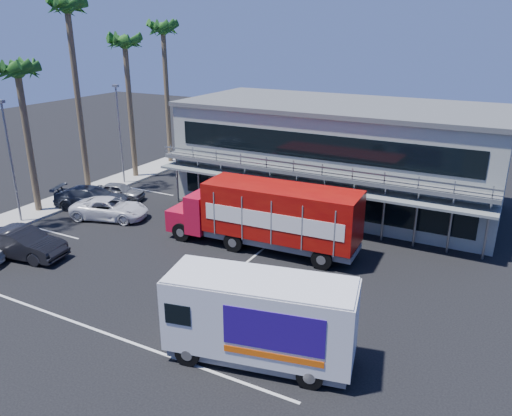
% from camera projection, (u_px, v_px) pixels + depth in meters
% --- Properties ---
extents(ground, '(120.00, 120.00, 0.00)m').
position_uv_depth(ground, '(188.00, 275.00, 26.19)').
color(ground, black).
rests_on(ground, ground).
extents(building, '(22.40, 12.00, 7.30)m').
position_uv_depth(building, '(340.00, 154.00, 36.04)').
color(building, gray).
rests_on(building, ground).
extents(curb_strip, '(3.00, 32.00, 0.16)m').
position_uv_depth(curb_strip, '(71.00, 198.00, 37.77)').
color(curb_strip, '#A5A399').
rests_on(curb_strip, ground).
extents(palm_c, '(2.80, 2.80, 10.75)m').
position_uv_depth(palm_c, '(18.00, 78.00, 32.14)').
color(palm_c, brown).
rests_on(palm_c, ground).
extents(palm_d, '(2.80, 2.80, 14.75)m').
position_uv_depth(palm_d, '(68.00, 20.00, 35.20)').
color(palm_d, brown).
rests_on(palm_d, ground).
extents(palm_e, '(2.80, 2.80, 12.25)m').
position_uv_depth(palm_e, '(125.00, 50.00, 39.89)').
color(palm_e, brown).
rests_on(palm_e, ground).
extents(palm_f, '(2.80, 2.80, 13.25)m').
position_uv_depth(palm_f, '(163.00, 37.00, 44.33)').
color(palm_f, brown).
rests_on(palm_f, ground).
extents(light_pole_near, '(0.50, 0.25, 8.09)m').
position_uv_depth(light_pole_near, '(10.00, 157.00, 31.77)').
color(light_pole_near, gray).
rests_on(light_pole_near, ground).
extents(light_pole_far, '(0.50, 0.25, 8.09)m').
position_uv_depth(light_pole_far, '(120.00, 130.00, 40.07)').
color(light_pole_far, gray).
rests_on(light_pole_far, ground).
extents(red_truck, '(11.70, 3.30, 3.90)m').
position_uv_depth(red_truck, '(268.00, 214.00, 28.66)').
color(red_truck, '#B40E29').
rests_on(red_truck, ground).
extents(white_van, '(7.54, 3.89, 3.51)m').
position_uv_depth(white_van, '(260.00, 318.00, 18.92)').
color(white_van, silver).
rests_on(white_van, ground).
extents(parked_car_b, '(5.31, 2.55, 1.68)m').
position_uv_depth(parked_car_b, '(22.00, 243.00, 28.03)').
color(parked_car_b, black).
rests_on(parked_car_b, ground).
extents(parked_car_c, '(5.63, 3.77, 1.44)m').
position_uv_depth(parked_car_c, '(110.00, 208.00, 33.80)').
color(parked_car_c, white).
rests_on(parked_car_c, ground).
extents(parked_car_d, '(5.87, 3.86, 1.58)m').
position_uv_depth(parked_car_d, '(92.00, 198.00, 35.72)').
color(parked_car_d, '#292D36').
rests_on(parked_car_d, ground).
extents(parked_car_e, '(4.12, 2.55, 1.31)m').
position_uv_depth(parked_car_e, '(119.00, 191.00, 37.55)').
color(parked_car_e, slate).
rests_on(parked_car_e, ground).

